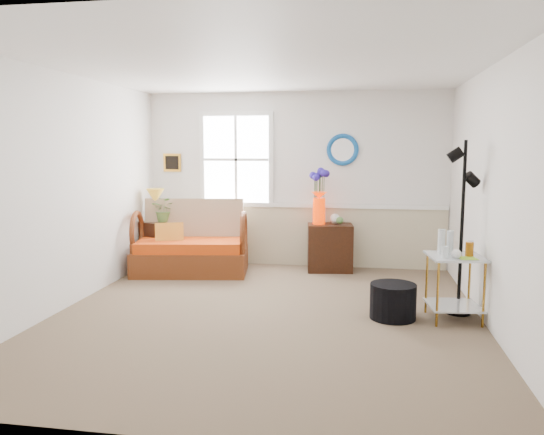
% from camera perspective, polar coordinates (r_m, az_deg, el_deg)
% --- Properties ---
extents(floor, '(4.50, 5.00, 0.01)m').
position_cam_1_polar(floor, '(5.77, -0.66, -10.43)').
color(floor, '#7E674E').
rests_on(floor, ground).
extents(ceiling, '(4.50, 5.00, 0.01)m').
position_cam_1_polar(ceiling, '(5.55, -0.70, 16.01)').
color(ceiling, white).
rests_on(ceiling, walls).
extents(walls, '(4.51, 5.01, 2.60)m').
position_cam_1_polar(walls, '(5.51, -0.68, 2.53)').
color(walls, white).
rests_on(walls, floor).
extents(wainscot, '(4.46, 0.02, 0.90)m').
position_cam_1_polar(wainscot, '(8.06, 2.46, -1.99)').
color(wainscot, '#BDB18F').
rests_on(wainscot, walls).
extents(chair_rail, '(4.46, 0.04, 0.06)m').
position_cam_1_polar(chair_rail, '(7.98, 2.47, 1.33)').
color(chair_rail, white).
rests_on(chair_rail, walls).
extents(window, '(1.14, 0.06, 1.44)m').
position_cam_1_polar(window, '(8.10, -3.88, 6.23)').
color(window, white).
rests_on(window, walls).
extents(picture, '(0.28, 0.03, 0.28)m').
position_cam_1_polar(picture, '(8.40, -10.68, 5.83)').
color(picture, '#BC8224').
rests_on(picture, walls).
extents(mirror, '(0.47, 0.07, 0.47)m').
position_cam_1_polar(mirror, '(7.89, 7.60, 7.24)').
color(mirror, '#1B6DB1').
rests_on(mirror, walls).
extents(loveseat, '(1.70, 1.13, 1.03)m').
position_cam_1_polar(loveseat, '(7.63, -8.74, -2.10)').
color(loveseat, brown).
rests_on(loveseat, floor).
extents(throw_pillow, '(0.40, 0.23, 0.39)m').
position_cam_1_polar(throw_pillow, '(7.62, -10.97, -2.03)').
color(throw_pillow, orange).
rests_on(throw_pillow, loveseat).
extents(lamp_stand, '(0.49, 0.49, 0.69)m').
position_cam_1_polar(lamp_stand, '(8.13, -12.40, -2.82)').
color(lamp_stand, '#321509').
rests_on(lamp_stand, floor).
extents(table_lamp, '(0.37, 0.37, 0.49)m').
position_cam_1_polar(table_lamp, '(8.05, -12.41, 1.30)').
color(table_lamp, '#B08223').
rests_on(table_lamp, lamp_stand).
extents(potted_plant, '(0.36, 0.40, 0.29)m').
position_cam_1_polar(potted_plant, '(7.99, -11.51, 0.56)').
color(potted_plant, '#538340').
rests_on(potted_plant, lamp_stand).
extents(cabinet, '(0.68, 0.48, 0.68)m').
position_cam_1_polar(cabinet, '(7.73, 6.24, -3.24)').
color(cabinet, '#321509').
rests_on(cabinet, floor).
extents(flower_vase, '(0.24, 0.24, 0.78)m').
position_cam_1_polar(flower_vase, '(7.67, 5.09, 2.22)').
color(flower_vase, '#EC2C00').
rests_on(flower_vase, cabinet).
extents(side_table, '(0.60, 0.60, 0.68)m').
position_cam_1_polar(side_table, '(5.84, 18.99, -7.17)').
color(side_table, olive).
rests_on(side_table, floor).
extents(tabletop_items, '(0.50, 0.50, 0.26)m').
position_cam_1_polar(tabletop_items, '(5.75, 19.31, -2.63)').
color(tabletop_items, silver).
rests_on(tabletop_items, side_table).
extents(floor_lamp, '(0.29, 0.29, 1.86)m').
position_cam_1_polar(floor_lamp, '(5.97, 19.74, -1.11)').
color(floor_lamp, black).
rests_on(floor_lamp, floor).
extents(ottoman, '(0.57, 0.57, 0.37)m').
position_cam_1_polar(ottoman, '(5.76, 12.88, -8.77)').
color(ottoman, black).
rests_on(ottoman, floor).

